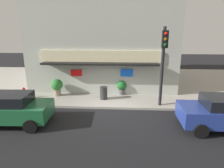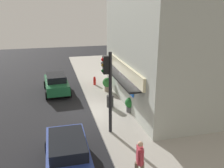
# 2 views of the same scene
# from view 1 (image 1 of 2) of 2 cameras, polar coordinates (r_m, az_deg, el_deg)

# --- Properties ---
(ground_plane) EXTENTS (56.88, 56.88, 0.00)m
(ground_plane) POSITION_cam_1_polar(r_m,az_deg,el_deg) (11.73, -0.24, -7.37)
(ground_plane) COLOR black
(sidewalk) EXTENTS (37.92, 12.19, 0.13)m
(sidewalk) POSITION_cam_1_polar(r_m,az_deg,el_deg) (17.49, 1.05, 0.58)
(sidewalk) COLOR #A39E93
(sidewalk) RESTS_ON ground_plane
(corner_building) EXTENTS (10.81, 9.54, 8.56)m
(corner_building) POSITION_cam_1_polar(r_m,az_deg,el_deg) (17.69, -1.78, 14.97)
(corner_building) COLOR #ADB2A8
(corner_building) RESTS_ON sidewalk
(traffic_light) EXTENTS (0.32, 0.58, 4.60)m
(traffic_light) POSITION_cam_1_polar(r_m,az_deg,el_deg) (11.56, 14.69, 7.73)
(traffic_light) COLOR black
(traffic_light) RESTS_ON sidewalk
(fire_hydrant) EXTENTS (0.47, 0.23, 0.75)m
(fire_hydrant) POSITION_cam_1_polar(r_m,az_deg,el_deg) (14.33, -24.17, -2.40)
(fire_hydrant) COLOR red
(fire_hydrant) RESTS_ON sidewalk
(trash_can) EXTENTS (0.48, 0.48, 0.84)m
(trash_can) POSITION_cam_1_polar(r_m,az_deg,el_deg) (12.90, -2.45, -2.61)
(trash_can) COLOR #2D2D2D
(trash_can) RESTS_ON sidewalk
(potted_plant_by_doorway) EXTENTS (0.80, 0.80, 1.16)m
(potted_plant_by_doorway) POSITION_cam_1_polar(r_m,az_deg,el_deg) (14.07, -15.69, -0.56)
(potted_plant_by_doorway) COLOR gray
(potted_plant_by_doorway) RESTS_ON sidewalk
(potted_plant_by_window) EXTENTS (0.69, 0.69, 1.00)m
(potted_plant_by_window) POSITION_cam_1_polar(r_m,az_deg,el_deg) (13.85, 2.82, -0.77)
(potted_plant_by_window) COLOR #59595B
(potted_plant_by_window) RESTS_ON sidewalk
(parked_car_green) EXTENTS (4.22, 2.18, 1.56)m
(parked_car_green) POSITION_cam_1_polar(r_m,az_deg,el_deg) (11.01, -28.06, -6.31)
(parked_car_green) COLOR #1E6038
(parked_car_green) RESTS_ON ground_plane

